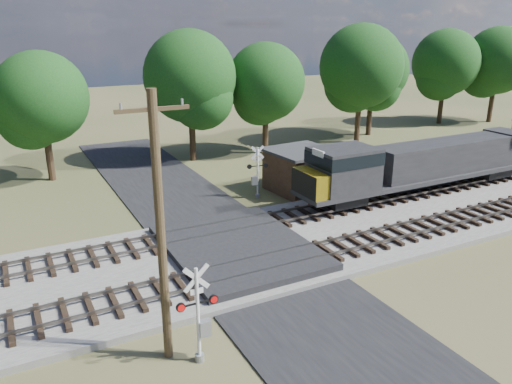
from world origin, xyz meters
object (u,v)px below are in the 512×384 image
crossing_signal_near (200,322)px  equipment_shed (301,170)px  utility_pole (160,226)px  crossing_signal_far (257,177)px

crossing_signal_near → equipment_shed: (13.68, 14.90, -0.05)m
crossing_signal_near → utility_pole: 3.78m
utility_pole → equipment_shed: 20.65m
utility_pole → equipment_shed: (14.66, 14.09, -3.61)m
crossing_signal_near → utility_pole: size_ratio=0.40×
utility_pole → equipment_shed: size_ratio=1.99×
utility_pole → equipment_shed: bearing=43.9°
crossing_signal_far → equipment_shed: bearing=-170.8°
crossing_signal_near → equipment_shed: 20.22m
equipment_shed → crossing_signal_far: bearing=174.7°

